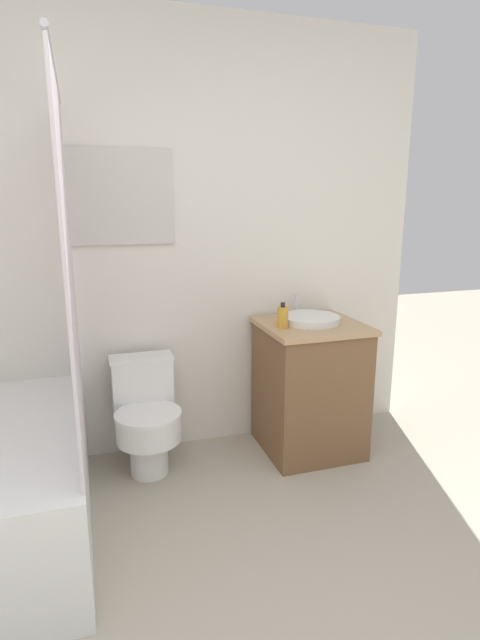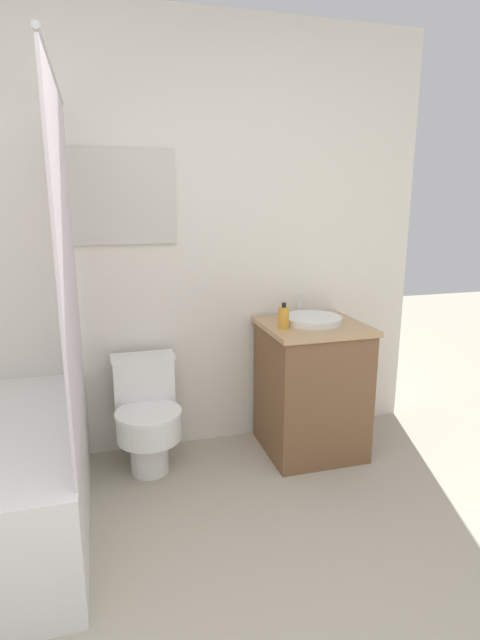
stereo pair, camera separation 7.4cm
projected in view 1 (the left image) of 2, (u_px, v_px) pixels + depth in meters
wall_back at (158, 243)px, 2.86m from camera, size 3.24×0.07×2.50m
shower_area at (15, 475)px, 2.22m from camera, size 0.65×1.32×1.98m
toilet at (146, 416)px, 2.78m from camera, size 0.36×0.48×0.64m
vanity at (309, 387)px, 3.01m from camera, size 0.58×0.57×0.80m
sink at (310, 319)px, 2.93m from camera, size 0.35×0.38×0.13m
soap_bottle at (283, 317)px, 2.79m from camera, size 0.06×0.06×0.14m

